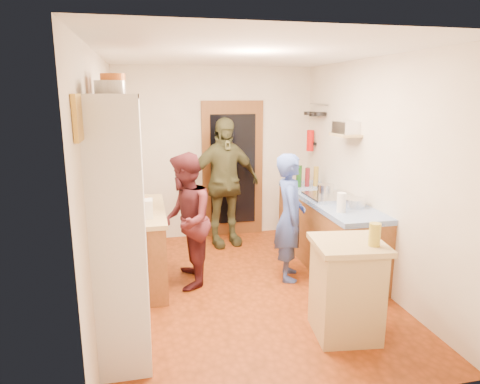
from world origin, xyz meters
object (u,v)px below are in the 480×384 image
object	(u,v)px
hutch_body	(121,225)
person_left	(188,220)
right_counter_base	(326,233)
person_back	(224,183)
island_base	(346,291)
person_hob	(293,218)

from	to	relation	value
hutch_body	person_left	bearing A→B (deg)	58.10
right_counter_base	person_back	world-z (taller)	person_back
person_left	person_back	xyz separation A→B (m)	(0.66, 1.24, 0.16)
island_base	person_hob	distance (m)	1.34
hutch_body	person_back	world-z (taller)	hutch_body
person_hob	person_back	bearing A→B (deg)	37.01
person_hob	person_left	world-z (taller)	person_left
island_base	person_hob	world-z (taller)	person_hob
person_hob	person_back	xyz separation A→B (m)	(-0.56, 1.37, 0.18)
hutch_body	island_base	xyz separation A→B (m)	(1.97, -0.34, -0.67)
hutch_body	person_hob	xyz separation A→B (m)	(1.90, 0.95, -0.34)
person_back	hutch_body	bearing A→B (deg)	-131.05
island_base	person_left	world-z (taller)	person_left
island_base	person_hob	xyz separation A→B (m)	(-0.07, 1.29, 0.33)
hutch_body	right_counter_base	bearing A→B (deg)	27.47
person_hob	right_counter_base	bearing A→B (deg)	-45.32
person_left	person_hob	bearing A→B (deg)	89.57
person_hob	person_back	size ratio (longest dim) A/B	0.81
person_hob	person_left	size ratio (longest dim) A/B	0.98
island_base	hutch_body	bearing A→B (deg)	170.22
right_counter_base	island_base	world-z (taller)	island_base
person_hob	person_left	distance (m)	1.23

